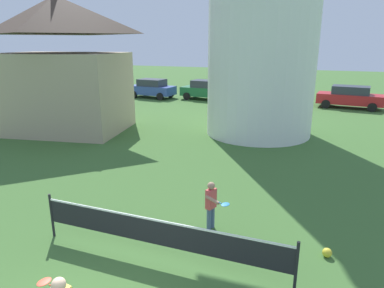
# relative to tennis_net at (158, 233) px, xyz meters

# --- Properties ---
(tennis_net) EXTENTS (5.67, 0.06, 1.10)m
(tennis_net) POSITION_rel_tennis_net_xyz_m (0.00, 0.00, 0.00)
(tennis_net) COLOR black
(tennis_net) RESTS_ON ground_plane
(player_far) EXTENTS (0.70, 0.68, 1.25)m
(player_far) POSITION_rel_tennis_net_xyz_m (0.63, 1.70, 0.02)
(player_far) COLOR slate
(player_far) RESTS_ON ground_plane
(stray_ball) EXTENTS (0.21, 0.21, 0.21)m
(stray_ball) POSITION_rel_tennis_net_xyz_m (3.37, 1.46, -0.58)
(stray_ball) COLOR yellow
(stray_ball) RESTS_ON ground_plane
(parked_car_blue) EXTENTS (3.94, 2.17, 1.56)m
(parked_car_blue) POSITION_rel_tennis_net_xyz_m (-10.70, 20.43, 0.12)
(parked_car_blue) COLOR #334C99
(parked_car_blue) RESTS_ON ground_plane
(parked_car_green) EXTENTS (4.17, 2.11, 1.56)m
(parked_car_green) POSITION_rel_tennis_net_xyz_m (-6.12, 21.17, 0.12)
(parked_car_green) COLOR #1E6638
(parked_car_green) RESTS_ON ground_plane
(parked_car_black) EXTENTS (4.49, 2.09, 1.56)m
(parked_car_black) POSITION_rel_tennis_net_xyz_m (-0.84, 21.39, 0.12)
(parked_car_black) COLOR #1E232D
(parked_car_black) RESTS_ON ground_plane
(parked_car_red) EXTENTS (4.50, 2.22, 1.56)m
(parked_car_red) POSITION_rel_tennis_net_xyz_m (4.61, 21.20, 0.12)
(parked_car_red) COLOR red
(parked_car_red) RESTS_ON ground_plane
(chapel) EXTENTS (7.02, 5.67, 7.60)m
(chapel) POSITION_rel_tennis_net_xyz_m (-9.70, 8.73, 2.59)
(chapel) COLOR tan
(chapel) RESTS_ON ground_plane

